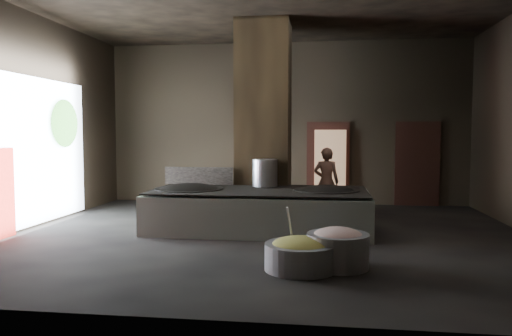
# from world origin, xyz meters

# --- Properties ---
(floor) EXTENTS (10.00, 9.00, 0.10)m
(floor) POSITION_xyz_m (0.00, 0.00, -0.05)
(floor) COLOR black
(floor) RESTS_ON ground
(back_wall) EXTENTS (10.00, 0.10, 4.50)m
(back_wall) POSITION_xyz_m (0.00, 4.55, 2.25)
(back_wall) COLOR black
(back_wall) RESTS_ON ground
(front_wall) EXTENTS (10.00, 0.10, 4.50)m
(front_wall) POSITION_xyz_m (0.00, -4.55, 2.25)
(front_wall) COLOR black
(front_wall) RESTS_ON ground
(left_wall) EXTENTS (0.10, 9.00, 4.50)m
(left_wall) POSITION_xyz_m (-5.05, 0.00, 2.25)
(left_wall) COLOR black
(left_wall) RESTS_ON ground
(pillar) EXTENTS (1.20, 1.20, 4.50)m
(pillar) POSITION_xyz_m (-0.30, 1.90, 2.25)
(pillar) COLOR black
(pillar) RESTS_ON ground
(hearth_platform) EXTENTS (4.44, 2.17, 0.77)m
(hearth_platform) POSITION_xyz_m (-0.22, 0.46, 0.38)
(hearth_platform) COLOR silver
(hearth_platform) RESTS_ON ground
(platform_cap) EXTENTS (4.32, 2.07, 0.03)m
(platform_cap) POSITION_xyz_m (-0.22, 0.46, 0.82)
(platform_cap) COLOR black
(platform_cap) RESTS_ON hearth_platform
(wok_left) EXTENTS (1.39, 1.39, 0.38)m
(wok_left) POSITION_xyz_m (-1.67, 0.41, 0.75)
(wok_left) COLOR black
(wok_left) RESTS_ON hearth_platform
(wok_left_rim) EXTENTS (1.42, 1.42, 0.05)m
(wok_left_rim) POSITION_xyz_m (-1.67, 0.41, 0.82)
(wok_left_rim) COLOR black
(wok_left_rim) RESTS_ON hearth_platform
(wok_right) EXTENTS (1.30, 1.30, 0.36)m
(wok_right) POSITION_xyz_m (1.13, 0.51, 0.75)
(wok_right) COLOR black
(wok_right) RESTS_ON hearth_platform
(wok_right_rim) EXTENTS (1.32, 1.32, 0.05)m
(wok_right_rim) POSITION_xyz_m (1.13, 0.51, 0.82)
(wok_right_rim) COLOR black
(wok_right_rim) RESTS_ON hearth_platform
(stock_pot) EXTENTS (0.54, 0.54, 0.58)m
(stock_pot) POSITION_xyz_m (-0.17, 1.01, 1.13)
(stock_pot) COLOR #ABACB3
(stock_pot) RESTS_ON hearth_platform
(splash_guard) EXTENTS (1.54, 0.08, 0.38)m
(splash_guard) POSITION_xyz_m (-1.67, 1.21, 1.03)
(splash_guard) COLOR black
(splash_guard) RESTS_ON hearth_platform
(cook) EXTENTS (0.64, 0.45, 1.64)m
(cook) POSITION_xyz_m (1.14, 2.35, 0.82)
(cook) COLOR #905D49
(cook) RESTS_ON ground
(veg_basin) EXTENTS (1.23, 1.23, 0.39)m
(veg_basin) POSITION_xyz_m (0.75, -2.42, 0.19)
(veg_basin) COLOR gray
(veg_basin) RESTS_ON ground
(veg_fill) EXTENTS (0.86, 0.86, 0.26)m
(veg_fill) POSITION_xyz_m (0.75, -2.42, 0.35)
(veg_fill) COLOR olive
(veg_fill) RESTS_ON veg_basin
(ladle) EXTENTS (0.13, 0.41, 0.74)m
(ladle) POSITION_xyz_m (0.60, -2.27, 0.55)
(ladle) COLOR #ABACB3
(ladle) RESTS_ON veg_basin
(meat_basin) EXTENTS (0.94, 0.94, 0.50)m
(meat_basin) POSITION_xyz_m (1.28, -2.21, 0.25)
(meat_basin) COLOR gray
(meat_basin) RESTS_ON ground
(meat_fill) EXTENTS (0.76, 0.76, 0.29)m
(meat_fill) POSITION_xyz_m (1.28, -2.21, 0.45)
(meat_fill) COLOR tan
(meat_fill) RESTS_ON meat_basin
(doorway_near) EXTENTS (1.18, 0.08, 2.38)m
(doorway_near) POSITION_xyz_m (1.20, 4.45, 1.10)
(doorway_near) COLOR black
(doorway_near) RESTS_ON ground
(doorway_near_glow) EXTENTS (0.86, 0.04, 2.03)m
(doorway_near_glow) POSITION_xyz_m (1.25, 4.28, 1.05)
(doorway_near_glow) COLOR #8C6647
(doorway_near_glow) RESTS_ON ground
(doorway_far) EXTENTS (1.18, 0.08, 2.38)m
(doorway_far) POSITION_xyz_m (3.60, 4.45, 1.10)
(doorway_far) COLOR black
(doorway_far) RESTS_ON ground
(doorway_far_glow) EXTENTS (0.75, 0.04, 1.77)m
(doorway_far_glow) POSITION_xyz_m (3.41, 4.48, 1.05)
(doorway_far_glow) COLOR #8C6647
(doorway_far_glow) RESTS_ON ground
(left_opening) EXTENTS (0.04, 4.20, 3.10)m
(left_opening) POSITION_xyz_m (-4.95, 0.20, 1.60)
(left_opening) COLOR white
(left_opening) RESTS_ON ground
(tree_silhouette) EXTENTS (0.28, 1.10, 1.10)m
(tree_silhouette) POSITION_xyz_m (-4.85, 1.30, 2.20)
(tree_silhouette) COLOR #194714
(tree_silhouette) RESTS_ON left_opening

